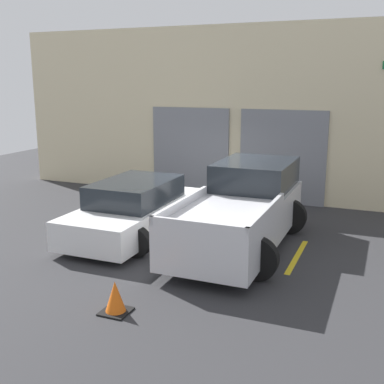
{
  "coord_description": "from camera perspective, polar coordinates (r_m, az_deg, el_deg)",
  "views": [
    {
      "loc": [
        4.35,
        -11.6,
        3.76
      ],
      "look_at": [
        0.0,
        -1.08,
        1.1
      ],
      "focal_mm": 45.0,
      "sensor_mm": 36.0,
      "label": 1
    }
  ],
  "objects": [
    {
      "name": "ground_plane",
      "position": [
        12.95,
        1.83,
        -3.74
      ],
      "size": [
        28.0,
        28.0,
        0.0
      ],
      "primitive_type": "plane",
      "color": "#2D2D30"
    },
    {
      "name": "shophouse_building",
      "position": [
        15.56,
        6.23,
        9.11
      ],
      "size": [
        16.11,
        0.68,
        5.43
      ],
      "color": "beige",
      "rests_on": "ground"
    },
    {
      "name": "pickup_truck",
      "position": [
        11.13,
        6.0,
        -2.05
      ],
      "size": [
        2.54,
        5.06,
        1.81
      ],
      "color": "silver",
      "rests_on": "ground"
    },
    {
      "name": "sedan_white",
      "position": [
        11.97,
        -6.83,
        -2.07
      ],
      "size": [
        2.28,
        4.34,
        1.36
      ],
      "color": "white",
      "rests_on": "ground"
    },
    {
      "name": "parking_stripe_far_left",
      "position": [
        12.81,
        -12.09,
        -4.2
      ],
      "size": [
        0.12,
        2.2,
        0.01
      ],
      "primitive_type": "cube",
      "color": "gold",
      "rests_on": "ground"
    },
    {
      "name": "parking_stripe_left",
      "position": [
        11.56,
        -0.95,
        -5.82
      ],
      "size": [
        0.12,
        2.2,
        0.01
      ],
      "primitive_type": "cube",
      "color": "gold",
      "rests_on": "ground"
    },
    {
      "name": "parking_stripe_centre",
      "position": [
        10.83,
        12.34,
        -7.46
      ],
      "size": [
        0.12,
        2.2,
        0.01
      ],
      "primitive_type": "cube",
      "color": "gold",
      "rests_on": "ground"
    },
    {
      "name": "traffic_cone",
      "position": [
        8.21,
        -9.07,
        -12.33
      ],
      "size": [
        0.47,
        0.47,
        0.55
      ],
      "color": "black",
      "rests_on": "ground"
    }
  ]
}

